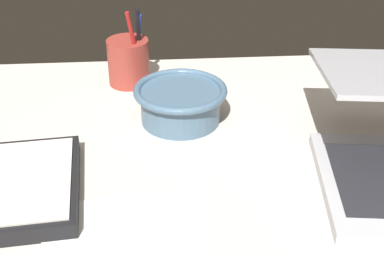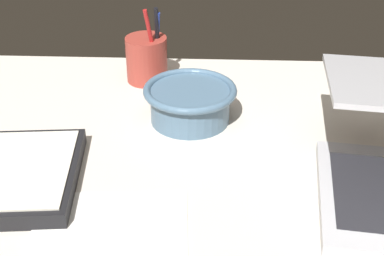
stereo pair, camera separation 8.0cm
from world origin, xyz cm
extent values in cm
cube|color=beige|center=(0.00, 0.00, 1.00)|extent=(140.00, 100.00, 2.00)
cylinder|color=slate|center=(-2.27, 23.05, 4.98)|extent=(13.99, 13.99, 5.96)
torus|color=slate|center=(-2.27, 23.05, 7.96)|extent=(16.46, 16.46, 1.32)
cylinder|color=#9E382D|center=(-11.76, 39.01, 6.59)|extent=(8.29, 8.29, 9.17)
cylinder|color=black|center=(-9.49, 39.10, 10.32)|extent=(0.88, 2.83, 14.61)
cylinder|color=#233899|center=(-9.64, 39.85, 9.84)|extent=(1.94, 3.68, 13.55)
cylinder|color=#B21E1E|center=(-10.28, 37.28, 10.43)|extent=(2.93, 2.62, 14.80)
cube|color=silver|center=(-26.43, 3.36, 4.67)|extent=(16.39, 21.09, 0.30)
camera|label=1|loc=(-6.28, -59.66, 50.28)|focal=50.00mm
camera|label=2|loc=(1.70, -59.77, 50.28)|focal=50.00mm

